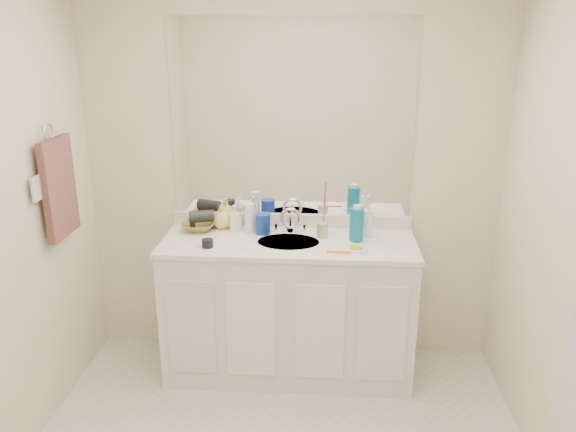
% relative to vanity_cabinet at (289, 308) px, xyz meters
% --- Properties ---
extents(wall_back, '(2.60, 0.02, 2.40)m').
position_rel_vanity_cabinet_xyz_m(wall_back, '(0.00, 0.28, 0.77)').
color(wall_back, beige).
rests_on(wall_back, floor).
extents(vanity_cabinet, '(1.50, 0.55, 0.85)m').
position_rel_vanity_cabinet_xyz_m(vanity_cabinet, '(0.00, 0.00, 0.00)').
color(vanity_cabinet, white).
rests_on(vanity_cabinet, floor).
extents(countertop, '(1.52, 0.57, 0.03)m').
position_rel_vanity_cabinet_xyz_m(countertop, '(0.00, 0.00, 0.44)').
color(countertop, white).
rests_on(countertop, vanity_cabinet).
extents(backsplash, '(1.52, 0.03, 0.08)m').
position_rel_vanity_cabinet_xyz_m(backsplash, '(0.00, 0.26, 0.50)').
color(backsplash, silver).
rests_on(backsplash, countertop).
extents(sink_basin, '(0.37, 0.37, 0.02)m').
position_rel_vanity_cabinet_xyz_m(sink_basin, '(0.00, -0.02, 0.44)').
color(sink_basin, beige).
rests_on(sink_basin, countertop).
extents(faucet, '(0.02, 0.02, 0.11)m').
position_rel_vanity_cabinet_xyz_m(faucet, '(0.00, 0.16, 0.51)').
color(faucet, silver).
rests_on(faucet, countertop).
extents(mirror, '(1.48, 0.01, 1.20)m').
position_rel_vanity_cabinet_xyz_m(mirror, '(0.00, 0.27, 1.14)').
color(mirror, white).
rests_on(mirror, wall_back).
extents(blue_mug, '(0.10, 0.10, 0.13)m').
position_rel_vanity_cabinet_xyz_m(blue_mug, '(-0.17, 0.11, 0.52)').
color(blue_mug, navy).
rests_on(blue_mug, countertop).
extents(tan_cup, '(0.07, 0.07, 0.09)m').
position_rel_vanity_cabinet_xyz_m(tan_cup, '(0.20, 0.08, 0.50)').
color(tan_cup, '#BAB483').
rests_on(tan_cup, countertop).
extents(toothbrush, '(0.02, 0.04, 0.19)m').
position_rel_vanity_cabinet_xyz_m(toothbrush, '(0.21, 0.08, 0.60)').
color(toothbrush, '#D83999').
rests_on(toothbrush, tan_cup).
extents(mouthwash_bottle, '(0.10, 0.10, 0.20)m').
position_rel_vanity_cabinet_xyz_m(mouthwash_bottle, '(0.40, 0.03, 0.56)').
color(mouthwash_bottle, '#0B6B8E').
rests_on(mouthwash_bottle, countertop).
extents(clear_pump_bottle, '(0.07, 0.07, 0.17)m').
position_rel_vanity_cabinet_xyz_m(clear_pump_bottle, '(0.48, 0.11, 0.54)').
color(clear_pump_bottle, white).
rests_on(clear_pump_bottle, countertop).
extents(soap_dish, '(0.13, 0.11, 0.01)m').
position_rel_vanity_cabinet_xyz_m(soap_dish, '(0.40, -0.14, 0.46)').
color(soap_dish, white).
rests_on(soap_dish, countertop).
extents(green_soap, '(0.08, 0.06, 0.02)m').
position_rel_vanity_cabinet_xyz_m(green_soap, '(0.40, -0.14, 0.48)').
color(green_soap, '#A7E838').
rests_on(green_soap, soap_dish).
extents(orange_comb, '(0.14, 0.04, 0.01)m').
position_rel_vanity_cabinet_xyz_m(orange_comb, '(0.30, -0.18, 0.46)').
color(orange_comb, orange).
rests_on(orange_comb, countertop).
extents(dark_jar, '(0.09, 0.09, 0.05)m').
position_rel_vanity_cabinet_xyz_m(dark_jar, '(-0.46, -0.14, 0.48)').
color(dark_jar, black).
rests_on(dark_jar, countertop).
extents(extra_white_bottle, '(0.07, 0.07, 0.18)m').
position_rel_vanity_cabinet_xyz_m(extra_white_bottle, '(-0.25, 0.13, 0.55)').
color(extra_white_bottle, white).
rests_on(extra_white_bottle, countertop).
extents(soap_bottle_white, '(0.08, 0.08, 0.17)m').
position_rel_vanity_cabinet_xyz_m(soap_bottle_white, '(-0.25, 0.21, 0.54)').
color(soap_bottle_white, silver).
rests_on(soap_bottle_white, countertop).
extents(soap_bottle_cream, '(0.09, 0.09, 0.16)m').
position_rel_vanity_cabinet_xyz_m(soap_bottle_cream, '(-0.35, 0.17, 0.53)').
color(soap_bottle_cream, '#FFECCF').
rests_on(soap_bottle_cream, countertop).
extents(soap_bottle_yellow, '(0.13, 0.13, 0.15)m').
position_rel_vanity_cabinet_xyz_m(soap_bottle_yellow, '(-0.44, 0.19, 0.53)').
color(soap_bottle_yellow, '#F9D461').
rests_on(soap_bottle_yellow, countertop).
extents(wicker_basket, '(0.21, 0.21, 0.05)m').
position_rel_vanity_cabinet_xyz_m(wicker_basket, '(-0.58, 0.14, 0.48)').
color(wicker_basket, olive).
rests_on(wicker_basket, countertop).
extents(hair_dryer, '(0.17, 0.12, 0.08)m').
position_rel_vanity_cabinet_xyz_m(hair_dryer, '(-0.56, 0.14, 0.54)').
color(hair_dryer, black).
rests_on(hair_dryer, wicker_basket).
extents(towel_ring, '(0.01, 0.11, 0.11)m').
position_rel_vanity_cabinet_xyz_m(towel_ring, '(-1.27, -0.25, 1.12)').
color(towel_ring, silver).
rests_on(towel_ring, wall_left).
extents(hand_towel, '(0.04, 0.32, 0.55)m').
position_rel_vanity_cabinet_xyz_m(hand_towel, '(-1.25, -0.25, 0.82)').
color(hand_towel, '#502E2B').
rests_on(hand_towel, towel_ring).
extents(switch_plate, '(0.01, 0.08, 0.13)m').
position_rel_vanity_cabinet_xyz_m(switch_plate, '(-1.27, -0.45, 0.88)').
color(switch_plate, silver).
rests_on(switch_plate, wall_left).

